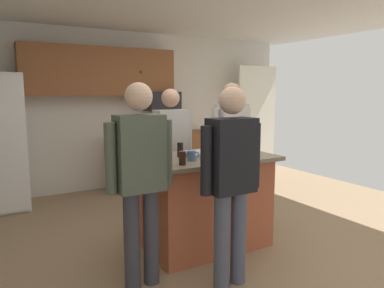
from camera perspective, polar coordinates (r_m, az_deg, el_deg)
The scene contains 18 objects.
floor at distance 4.08m, azimuth 3.02°, elevation -15.09°, with size 7.04×7.04×0.00m, color #937A5B.
back_wall at distance 6.29m, azimuth -10.93°, elevation 5.26°, with size 6.40×0.10×2.60m, color silver.
french_door_window_panel at distance 7.24m, azimuth 10.10°, elevation 4.08°, with size 0.90×0.06×2.00m, color white.
cabinet_run_upper at distance 5.97m, azimuth -14.16°, elevation 11.01°, with size 2.40×0.38×0.75m.
cabinet_run_lower at distance 6.32m, azimuth -4.61°, elevation -2.37°, with size 1.80×0.63×0.90m.
microwave_over_range at distance 6.23m, azimuth -4.80°, elevation 6.74°, with size 0.56×0.40×0.32m, color black.
kitchen_island at distance 3.81m, azimuth 2.28°, elevation -8.97°, with size 1.36×0.84×0.96m.
person_guest_left at distance 4.35m, azimuth -3.35°, elevation -0.56°, with size 0.57×0.22×1.65m.
person_elder_center at distance 2.96m, azimuth 6.18°, elevation -4.73°, with size 0.57×0.22×1.66m.
person_guest_by_door at distance 4.54m, azimuth 6.19°, elevation 0.39°, with size 0.57×0.23×1.72m.
person_host_foreground at distance 2.95m, azimuth -8.16°, elevation -4.38°, with size 0.57×0.22×1.69m.
mug_blue_stoneware at distance 4.05m, azimuth 4.84°, elevation -0.37°, with size 0.13×0.09×0.09m.
glass_pilsner at distance 3.65m, azimuth -3.98°, elevation -1.02°, with size 0.06×0.06×0.13m.
glass_stout_tall at distance 3.88m, azimuth 6.52°, elevation -0.52°, with size 0.08×0.08×0.13m.
tumbler_amber at distance 3.25m, azimuth -1.52°, elevation -2.23°, with size 0.06×0.06×0.12m.
mug_ceramic_white at distance 3.45m, azimuth -0.04°, elevation -1.84°, with size 0.13×0.08×0.10m.
glass_dark_ale at distance 3.63m, azimuth -1.86°, elevation -0.92°, with size 0.06×0.06×0.15m.
serving_tray at distance 3.76m, azimuth 2.06°, elevation -1.43°, with size 0.44×0.30×0.04m.
Camera 1 is at (-2.04, -3.14, 1.62)m, focal length 33.88 mm.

